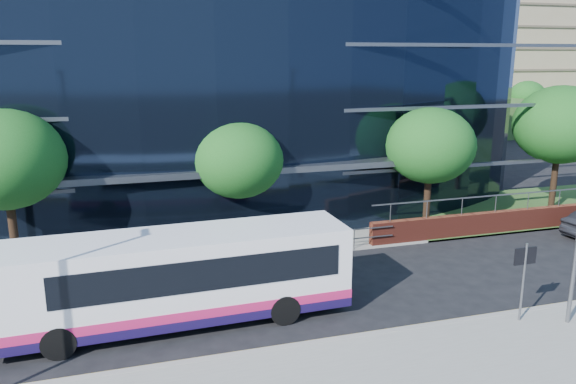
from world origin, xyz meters
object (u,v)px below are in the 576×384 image
object	(u,v)px
tree_far_d	(560,125)
tree_dist_f	(527,96)
tree_far_a	(5,160)
tree_far_c	(430,146)
street_sign	(524,266)
tree_far_b	(239,160)
city_bus	(182,277)
tree_dist_e	(420,97)

from	to	relation	value
tree_far_d	tree_dist_f	size ratio (longest dim) A/B	1.23
tree_far_a	tree_far_c	size ratio (longest dim) A/B	1.07
street_sign	tree_far_b	distance (m)	13.54
street_sign	tree_far_d	size ratio (longest dim) A/B	0.38
tree_dist_f	city_bus	distance (m)	61.58
tree_far_b	city_bus	bearing A→B (deg)	-115.58
street_sign	city_bus	size ratio (longest dim) A/B	0.23
tree_far_b	tree_far_c	size ratio (longest dim) A/B	0.93
tree_dist_e	tree_dist_f	bearing A→B (deg)	7.13
tree_far_b	tree_dist_f	bearing A→B (deg)	37.08
tree_far_d	city_bus	bearing A→B (deg)	-160.27
tree_far_c	city_bus	world-z (taller)	tree_far_c
tree_far_d	tree_far_b	bearing A→B (deg)	-178.49
tree_far_d	tree_dist_e	xyz separation A→B (m)	(8.00, 30.00, -0.65)
tree_far_b	tree_dist_e	xyz separation A→B (m)	(27.00, 30.50, 0.33)
tree_far_d	tree_dist_e	world-z (taller)	tree_far_d
tree_far_b	tree_dist_f	world-z (taller)	same
tree_far_c	tree_far_d	distance (m)	9.08
tree_far_b	tree_far_a	bearing A→B (deg)	-177.14
tree_far_d	tree_far_a	bearing A→B (deg)	-178.03
street_sign	tree_far_b	xyz separation A→B (m)	(-7.50, 11.09, 2.06)
tree_far_c	tree_far_b	bearing A→B (deg)	177.14
street_sign	tree_far_b	bearing A→B (deg)	124.08
tree_dist_e	tree_dist_f	size ratio (longest dim) A/B	1.08
tree_dist_f	city_bus	world-z (taller)	tree_dist_f
tree_far_d	city_bus	size ratio (longest dim) A/B	0.62
street_sign	tree_far_c	size ratio (longest dim) A/B	0.43
tree_far_c	tree_far_a	bearing A→B (deg)	180.00
tree_far_a	city_bus	distance (m)	10.05
tree_far_b	tree_far_d	size ratio (longest dim) A/B	0.81
tree_far_b	street_sign	bearing A→B (deg)	-55.92
tree_far_d	tree_dist_f	bearing A→B (deg)	53.13
tree_far_c	tree_dist_e	size ratio (longest dim) A/B	1.00
city_bus	tree_dist_e	bearing A→B (deg)	49.59
tree_far_a	tree_far_c	xyz separation A→B (m)	(20.00, 0.00, -0.33)
tree_far_b	tree_far_d	bearing A→B (deg)	1.51
tree_far_c	tree_dist_f	distance (m)	46.67
street_sign	tree_far_d	world-z (taller)	tree_far_d
tree_dist_f	tree_dist_e	bearing A→B (deg)	-172.87
tree_dist_e	street_sign	bearing A→B (deg)	-115.12
tree_far_a	city_bus	world-z (taller)	tree_far_a
tree_far_c	tree_dist_e	world-z (taller)	same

